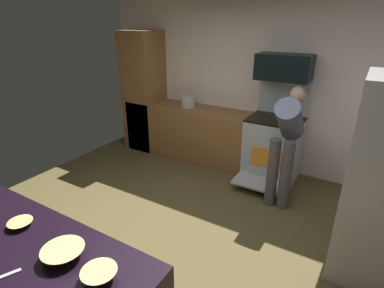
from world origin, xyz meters
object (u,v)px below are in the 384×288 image
Objects in this scene: oven_range at (273,147)px; person_cook at (286,138)px; mixing_bowl_small at (20,224)px; mixing_bowl_prep at (63,253)px; microwave at (284,67)px; mixing_bowl_large at (99,275)px; stock_pot at (188,102)px.

person_cook is (0.30, -0.58, 0.39)m from oven_range.
mixing_bowl_small is 0.53m from mixing_bowl_prep.
mixing_bowl_large is (-0.02, -3.46, -0.73)m from microwave.
microwave is 2.99× the size of stock_pot.
oven_range is 2.00× the size of microwave.
oven_range reaches higher than mixing_bowl_small.
mixing_bowl_small is at bearing -79.25° from stock_pot.
oven_range is 1.58m from stock_pot.
microwave is at bearing 84.29° from mixing_bowl_prep.
stock_pot is (-1.81, 0.59, 0.09)m from person_cook.
mixing_bowl_prep is 1.07× the size of stock_pot.
microwave is 2.79× the size of mixing_bowl_prep.
mixing_bowl_large is at bearing -1.20° from mixing_bowl_prep.
mixing_bowl_small is (-0.85, 0.05, -0.01)m from mixing_bowl_large.
stock_pot is (-1.51, -0.08, -0.67)m from microwave.
mixing_bowl_prep is (0.53, -0.04, 0.01)m from mixing_bowl_small.
mixing_bowl_small is 3.39m from stock_pot.
oven_range is at bearing 117.82° from person_cook.
person_cook reaches higher than mixing_bowl_large.
person_cook is at bearing -18.13° from stock_pot.
microwave reaches higher than mixing_bowl_small.
person_cook is (0.30, -0.67, -0.76)m from microwave.
microwave is (0.00, 0.10, 1.15)m from oven_range.
mixing_bowl_prep is (-0.32, 0.01, 0.00)m from mixing_bowl_large.
oven_range is at bearing 84.13° from mixing_bowl_prep.
mixing_bowl_small is 0.69× the size of stock_pot.
person_cook is 2.85m from mixing_bowl_prep.
oven_range is at bearing 75.17° from mixing_bowl_small.
person_cook is 1.91m from stock_pot.
microwave is at bearing 89.62° from mixing_bowl_large.
oven_range is 5.60× the size of mixing_bowl_prep.
oven_range is 1.00× the size of person_cook.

